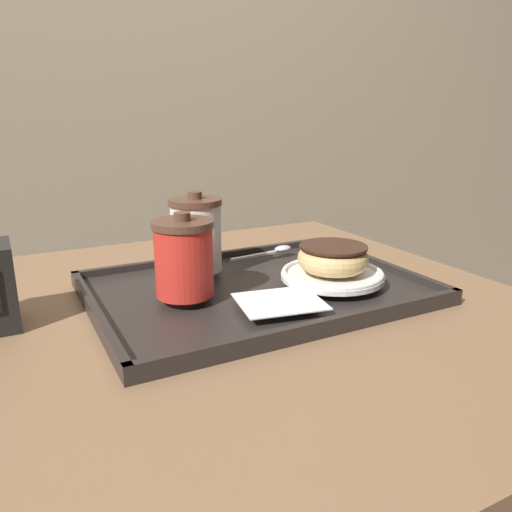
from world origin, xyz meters
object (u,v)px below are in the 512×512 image
spoon (275,250)px  donut_chocolate_glazed (333,258)px  coffee_cup_rear (196,234)px  coffee_cup_front (184,258)px

spoon → donut_chocolate_glazed: bearing=-94.4°
coffee_cup_rear → donut_chocolate_glazed: 0.23m
coffee_cup_rear → donut_chocolate_glazed: (0.17, -0.14, -0.03)m
donut_chocolate_glazed → spoon: bearing=91.8°
coffee_cup_rear → coffee_cup_front: bearing=-119.7°
donut_chocolate_glazed → coffee_cup_rear: bearing=140.4°
coffee_cup_rear → spoon: (0.17, 0.03, -0.06)m
coffee_cup_front → donut_chocolate_glazed: 0.24m
coffee_cup_front → coffee_cup_rear: bearing=60.3°
coffee_cup_rear → spoon: coffee_cup_rear is taller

